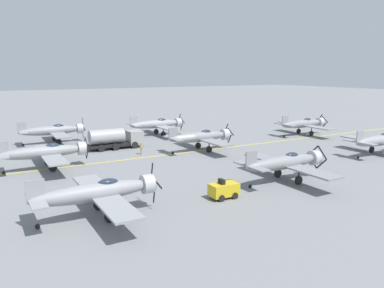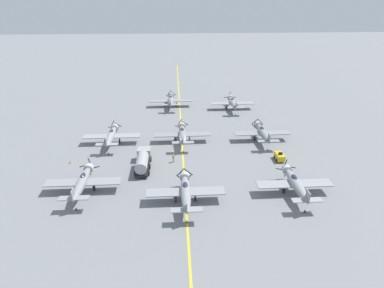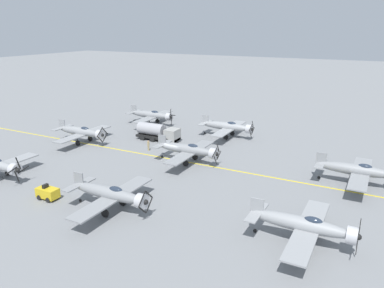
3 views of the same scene
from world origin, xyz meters
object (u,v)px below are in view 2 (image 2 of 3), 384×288
object	(u,v)px
airplane_mid_right	(263,133)
airplane_near_left	(82,182)
airplane_mid_left	(111,135)
tow_tractor	(280,156)
traffic_cone	(70,162)
airplane_far_center	(171,100)
fuel_tanker	(143,160)
airplane_near_right	(295,183)
ground_crew_walking	(173,158)
airplane_mid_center	(182,134)
airplane_far_right	(233,103)
airplane_near_center	(186,192)

from	to	relation	value
airplane_mid_right	airplane_near_left	size ratio (longest dim) A/B	1.00
airplane_mid_left	airplane_mid_right	distance (m)	32.23
tow_tractor	traffic_cone	size ratio (longest dim) A/B	4.73
airplane_far_center	traffic_cone	bearing A→B (deg)	-123.66
fuel_tanker	traffic_cone	world-z (taller)	fuel_tanker
airplane_near_right	fuel_tanker	bearing A→B (deg)	169.52
airplane_far_center	ground_crew_walking	xyz separation A→B (m)	(0.58, -31.16, -1.07)
airplane_mid_right	fuel_tanker	xyz separation A→B (m)	(-24.76, -9.76, -0.50)
airplane_far_center	tow_tractor	xyz separation A→B (m)	(20.92, -31.54, -1.22)
ground_crew_walking	airplane_mid_center	bearing A→B (deg)	76.88
fuel_tanker	airplane_mid_center	bearing A→B (deg)	53.27
airplane_mid_right	airplane_near_right	world-z (taller)	airplane_near_right
airplane_mid_center	airplane_near_left	xyz separation A→B (m)	(-16.40, -17.19, 0.00)
airplane_mid_right	ground_crew_walking	world-z (taller)	airplane_mid_right
airplane_far_right	airplane_near_left	xyz separation A→B (m)	(-30.77, -36.80, 0.00)
airplane_mid_center	airplane_far_right	world-z (taller)	airplane_far_right
fuel_tanker	ground_crew_walking	bearing A→B (deg)	16.94
airplane_near_left	fuel_tanker	bearing A→B (deg)	44.18
tow_tractor	ground_crew_walking	bearing A→B (deg)	178.92
airplane_near_center	airplane_mid_center	xyz separation A→B (m)	(0.13, 20.79, 0.00)
airplane_near_right	airplane_mid_center	bearing A→B (deg)	141.90
airplane_mid_right	airplane_mid_center	distance (m)	17.25
airplane_far_right	tow_tractor	world-z (taller)	airplane_far_right
airplane_mid_left	airplane_mid_center	size ratio (longest dim) A/B	1.00
airplane_far_right	fuel_tanker	xyz separation A→B (m)	(-21.89, -29.68, -0.50)
airplane_mid_right	airplane_far_right	bearing A→B (deg)	100.52
airplane_mid_left	airplane_far_right	world-z (taller)	airplane_far_right
traffic_cone	airplane_near_left	bearing A→B (deg)	-61.77
airplane_mid_left	airplane_far_center	xyz separation A→B (m)	(12.45, 22.72, -0.00)
airplane_mid_left	airplane_mid_right	bearing A→B (deg)	-1.30
ground_crew_walking	airplane_far_center	bearing A→B (deg)	91.07
airplane_near_left	fuel_tanker	size ratio (longest dim) A/B	1.50
airplane_mid_right	tow_tractor	size ratio (longest dim) A/B	4.62
airplane_far_center	airplane_mid_center	distance (m)	22.92
airplane_near_right	ground_crew_walking	distance (m)	22.27
airplane_mid_right	ground_crew_walking	size ratio (longest dim) A/B	6.99
airplane_mid_center	ground_crew_walking	distance (m)	8.67
airplane_mid_left	airplane_near_right	size ratio (longest dim) A/B	1.00
airplane_mid_left	fuel_tanker	xyz separation A→B (m)	(7.46, -10.14, -0.50)
airplane_near_center	traffic_cone	bearing A→B (deg)	133.24
airplane_far_center	airplane_near_right	xyz separation A→B (m)	(19.76, -42.41, 0.00)
airplane_mid_left	fuel_tanker	size ratio (longest dim) A/B	1.50
airplane_mid_left	airplane_far_center	distance (m)	25.90
fuel_tanker	tow_tractor	size ratio (longest dim) A/B	3.08
fuel_tanker	tow_tractor	distance (m)	25.94
airplane_far_center	airplane_far_right	xyz separation A→B (m)	(16.90, -3.17, 0.00)
airplane_mid_left	ground_crew_walking	xyz separation A→B (m)	(13.03, -8.44, -1.07)
airplane_near_right	airplane_mid_left	bearing A→B (deg)	159.19
airplane_mid_right	airplane_near_right	bearing A→B (deg)	-87.73
airplane_mid_center	tow_tractor	distance (m)	20.40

